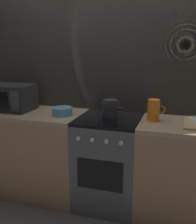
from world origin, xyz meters
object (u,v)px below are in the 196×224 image
(stove_unit, at_px, (109,162))
(microwave, at_px, (11,97))
(mixing_bowl, at_px, (62,111))
(pitcher, at_px, (154,110))
(kettle, at_px, (110,108))

(stove_unit, xyz_separation_m, microwave, (-1.08, 0.01, 0.59))
(stove_unit, relative_size, mixing_bowl, 4.50)
(microwave, height_order, pitcher, microwave)
(pitcher, bearing_deg, mixing_bowl, -176.48)
(kettle, distance_m, pitcher, 0.42)
(kettle, xyz_separation_m, pitcher, (0.42, -0.03, 0.02))
(kettle, relative_size, mixing_bowl, 1.42)
(mixing_bowl, bearing_deg, stove_unit, 4.34)
(microwave, bearing_deg, mixing_bowl, -4.36)
(stove_unit, height_order, pitcher, pitcher)
(stove_unit, distance_m, microwave, 1.23)
(stove_unit, distance_m, mixing_bowl, 0.68)
(mixing_bowl, bearing_deg, pitcher, 3.52)
(microwave, height_order, mixing_bowl, microwave)
(stove_unit, height_order, microwave, microwave)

